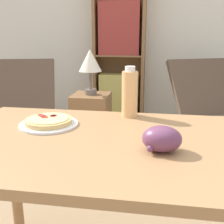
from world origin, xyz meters
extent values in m
cube|color=silver|center=(0.00, 2.62, 1.30)|extent=(8.00, 0.05, 2.60)
cube|color=#A37549|center=(0.04, -0.05, 0.73)|extent=(1.32, 0.79, 0.03)
cylinder|color=#A37549|center=(-0.56, 0.29, 0.35)|extent=(0.06, 0.06, 0.71)
cylinder|color=white|center=(-0.25, 0.08, 0.75)|extent=(0.26, 0.26, 0.01)
cylinder|color=#DBB26B|center=(-0.25, 0.08, 0.76)|extent=(0.21, 0.21, 0.02)
cylinder|color=#EACC7A|center=(-0.25, 0.08, 0.78)|extent=(0.18, 0.18, 0.00)
cylinder|color=#A83328|center=(-0.27, 0.09, 0.78)|extent=(0.03, 0.03, 0.00)
cylinder|color=#A83328|center=(-0.31, 0.12, 0.78)|extent=(0.02, 0.02, 0.00)
cylinder|color=#A83328|center=(-0.29, 0.10, 0.78)|extent=(0.03, 0.03, 0.00)
cylinder|color=#A83328|center=(-0.24, 0.12, 0.78)|extent=(0.03, 0.03, 0.00)
cylinder|color=#A83328|center=(-0.24, 0.11, 0.78)|extent=(0.03, 0.03, 0.00)
ellipsoid|color=#6B3856|center=(0.24, -0.13, 0.79)|extent=(0.14, 0.11, 0.09)
sphere|color=#6B3856|center=(0.26, -0.12, 0.76)|extent=(0.02, 0.02, 0.02)
sphere|color=#6B3856|center=(0.21, -0.11, 0.77)|extent=(0.02, 0.02, 0.02)
sphere|color=#6B3856|center=(0.23, -0.14, 0.77)|extent=(0.02, 0.02, 0.02)
sphere|color=#6B3856|center=(0.20, -0.17, 0.77)|extent=(0.02, 0.02, 0.02)
sphere|color=#6B3856|center=(0.21, -0.12, 0.80)|extent=(0.03, 0.03, 0.03)
sphere|color=#6B3856|center=(0.24, -0.09, 0.80)|extent=(0.02, 0.02, 0.02)
sphere|color=#6B3856|center=(0.20, -0.14, 0.80)|extent=(0.02, 0.02, 0.02)
cylinder|color=#EFB270|center=(0.09, 0.28, 0.85)|extent=(0.08, 0.08, 0.22)
cylinder|color=white|center=(0.09, 0.28, 0.98)|extent=(0.05, 0.05, 0.02)
cube|color=slate|center=(-1.08, 1.34, 0.05)|extent=(0.76, 0.70, 0.10)
cube|color=brown|center=(-1.08, 1.26, 0.36)|extent=(0.79, 0.67, 0.14)
cube|color=brown|center=(-1.14, 1.55, 0.60)|extent=(0.77, 0.58, 0.55)
cube|color=slate|center=(0.79, 1.67, 0.05)|extent=(0.80, 0.76, 0.10)
cube|color=brown|center=(0.79, 1.60, 0.36)|extent=(0.83, 0.74, 0.14)
cube|color=brown|center=(0.69, 1.88, 0.60)|extent=(0.79, 0.66, 0.55)
cube|color=brown|center=(-0.54, 2.45, 0.87)|extent=(0.04, 0.31, 1.74)
cube|color=brown|center=(0.05, 2.45, 0.87)|extent=(0.04, 0.31, 1.74)
cube|color=brown|center=(-0.25, 2.59, 0.87)|extent=(0.62, 0.01, 1.74)
cube|color=brown|center=(-0.25, 2.45, 0.02)|extent=(0.55, 0.29, 0.02)
cube|color=#CCBC5B|center=(-0.25, 2.42, 0.34)|extent=(0.48, 0.22, 0.61)
cube|color=brown|center=(-0.25, 2.45, 0.87)|extent=(0.55, 0.29, 0.02)
cube|color=#99332D|center=(-0.25, 2.42, 1.19)|extent=(0.48, 0.22, 0.61)
cube|color=brown|center=(-0.39, 1.47, 0.29)|extent=(0.34, 0.34, 0.58)
cylinder|color=#665B51|center=(-0.39, 1.47, 0.61)|extent=(0.11, 0.11, 0.05)
cylinder|color=#665B51|center=(-0.39, 1.47, 0.72)|extent=(0.02, 0.02, 0.17)
cone|color=beige|center=(-0.39, 1.47, 0.90)|extent=(0.21, 0.21, 0.20)
camera|label=1|loc=(0.21, -1.04, 1.14)|focal=45.00mm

